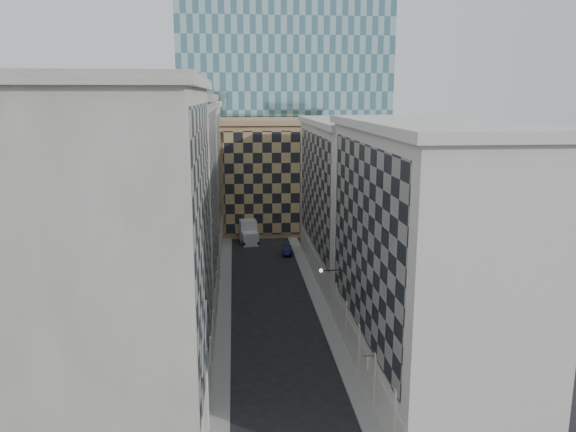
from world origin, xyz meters
TOP-DOWN VIEW (x-y plane):
  - sidewalk_west at (-5.25, 30.00)m, footprint 1.50×100.00m
  - sidewalk_east at (5.25, 30.00)m, footprint 1.50×100.00m
  - bldg_left_a at (-10.88, 11.00)m, footprint 10.80×22.80m
  - bldg_left_b at (-10.88, 33.00)m, footprint 10.80×22.80m
  - bldg_left_c at (-10.88, 55.00)m, footprint 10.80×22.80m
  - bldg_right_a at (10.88, 15.00)m, footprint 10.80×26.80m
  - bldg_right_b at (10.89, 42.00)m, footprint 10.80×28.80m
  - tan_block at (2.00, 67.90)m, footprint 16.80×14.80m
  - church_tower at (0.00, 82.00)m, footprint 7.20×7.20m
  - flagpoles_left at (-5.90, 6.00)m, footprint 0.10×6.33m
  - bracket_lamp at (4.38, 24.00)m, footprint 1.98×0.36m
  - box_truck at (-1.91, 59.36)m, footprint 3.23×6.46m
  - dark_car at (3.50, 51.45)m, footprint 1.69×3.87m
  - shop_sign at (5.41, 9.80)m, footprint 0.89×0.78m

SIDE VIEW (x-z plane):
  - sidewalk_west at x=-5.25m, z-range 0.00..0.15m
  - sidewalk_east at x=5.25m, z-range 0.00..0.15m
  - dark_car at x=3.50m, z-range 0.00..1.24m
  - box_truck at x=-1.91m, z-range -0.22..3.18m
  - shop_sign at x=5.41m, z-range 3.40..4.27m
  - bracket_lamp at x=4.38m, z-range 6.02..6.38m
  - flagpoles_left at x=-5.90m, z-range 6.83..9.17m
  - tan_block at x=2.00m, z-range 0.04..18.84m
  - bldg_right_b at x=10.89m, z-range 0.00..19.70m
  - bldg_right_a at x=10.88m, z-range -0.03..20.67m
  - bldg_left_c at x=-10.88m, z-range -0.02..21.68m
  - bldg_left_b at x=-10.88m, z-range -0.03..22.67m
  - bldg_left_a at x=-10.88m, z-range -0.03..23.67m
  - church_tower at x=0.00m, z-range 1.20..52.70m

